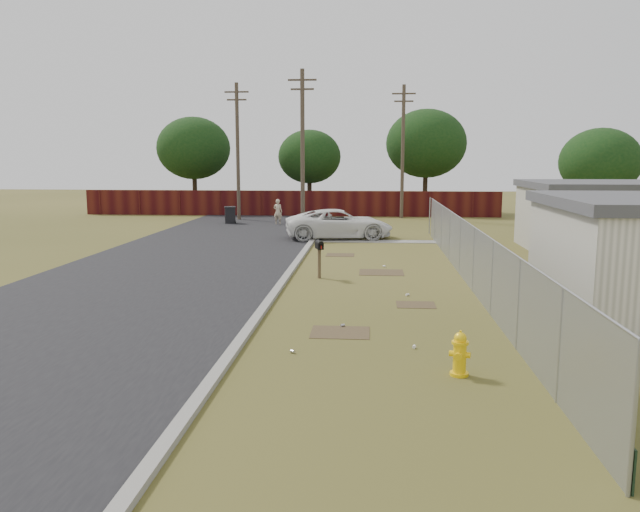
# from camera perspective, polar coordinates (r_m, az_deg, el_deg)

# --- Properties ---
(ground) EXTENTS (120.00, 120.00, 0.00)m
(ground) POSITION_cam_1_polar(r_m,az_deg,el_deg) (19.85, 4.90, -3.08)
(ground) COLOR brown
(ground) RESTS_ON ground
(street) EXTENTS (15.10, 60.00, 0.12)m
(street) POSITION_cam_1_polar(r_m,az_deg,el_deg) (28.56, -8.83, 0.58)
(street) COLOR black
(street) RESTS_ON ground
(chainlink_fence) EXTENTS (0.10, 27.06, 2.02)m
(chainlink_fence) POSITION_cam_1_polar(r_m,az_deg,el_deg) (20.96, 13.48, -0.43)
(chainlink_fence) COLOR #909298
(chainlink_fence) RESTS_ON ground
(privacy_fence) EXTENTS (30.00, 0.12, 1.80)m
(privacy_fence) POSITION_cam_1_polar(r_m,az_deg,el_deg) (44.92, -2.87, 4.83)
(privacy_fence) COLOR #48150F
(privacy_fence) RESTS_ON ground
(utility_poles) EXTENTS (12.60, 8.24, 9.00)m
(utility_poles) POSITION_cam_1_polar(r_m,az_deg,el_deg) (40.24, -0.39, 9.77)
(utility_poles) COLOR brown
(utility_poles) RESTS_ON ground
(horizon_trees) EXTENTS (33.32, 31.94, 7.78)m
(horizon_trees) POSITION_cam_1_polar(r_m,az_deg,el_deg) (42.98, 6.04, 9.58)
(horizon_trees) COLOR #302515
(horizon_trees) RESTS_ON ground
(fire_hydrant) EXTENTS (0.45, 0.45, 0.89)m
(fire_hydrant) POSITION_cam_1_polar(r_m,az_deg,el_deg) (12.33, 12.66, -8.78)
(fire_hydrant) COLOR yellow
(fire_hydrant) RESTS_ON ground
(mailbox) EXTENTS (0.35, 0.57, 1.32)m
(mailbox) POSITION_cam_1_polar(r_m,az_deg,el_deg) (21.47, -0.06, 0.70)
(mailbox) COLOR brown
(mailbox) RESTS_ON ground
(pickup_truck) EXTENTS (5.85, 3.45, 1.53)m
(pickup_truck) POSITION_cam_1_polar(r_m,az_deg,el_deg) (32.13, 1.75, 2.95)
(pickup_truck) COLOR white
(pickup_truck) RESTS_ON ground
(pedestrian) EXTENTS (0.65, 0.50, 1.58)m
(pedestrian) POSITION_cam_1_polar(r_m,az_deg,el_deg) (39.17, -3.87, 4.06)
(pedestrian) COLOR beige
(pedestrian) RESTS_ON ground
(trash_bin) EXTENTS (0.87, 0.86, 1.08)m
(trash_bin) POSITION_cam_1_polar(r_m,az_deg,el_deg) (40.01, -8.22, 3.75)
(trash_bin) COLOR black
(trash_bin) RESTS_ON ground
(scattered_litter) EXTENTS (2.89, 10.93, 0.07)m
(scattered_litter) POSITION_cam_1_polar(r_m,az_deg,el_deg) (17.11, 4.80, -4.89)
(scattered_litter) COLOR white
(scattered_litter) RESTS_ON ground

